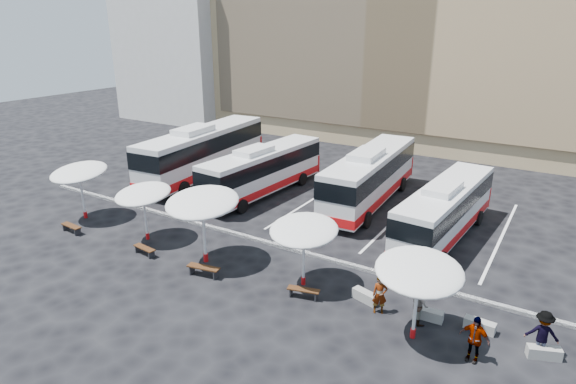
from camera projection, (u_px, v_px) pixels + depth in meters
The scene contains 26 objects.
ground at pixel (244, 242), 26.49m from camera, with size 120.00×120.00×0.00m, color black.
sandstone_building at pixel (431, 9), 47.84m from camera, with size 42.00×18.25×29.60m.
apartment_block at pixel (195, 42), 59.76m from camera, with size 14.00×14.00×18.00m, color beige.
curb_divider at pixel (249, 237), 26.87m from camera, with size 34.00×0.25×0.15m, color black.
bay_lines at pixel (314, 199), 32.91m from camera, with size 24.15×12.00×0.01m.
bus_0 at pixel (204, 150), 36.92m from camera, with size 3.78×13.20×4.13m.
bus_1 at pixel (263, 169), 33.32m from camera, with size 3.11×11.19×3.51m.
bus_2 at pixel (370, 175), 31.54m from camera, with size 3.25×12.09×3.80m.
bus_3 at pixel (445, 209), 26.42m from camera, with size 3.02×10.81×3.39m.
sunshade_0 at pixel (79, 172), 28.77m from camera, with size 3.42×3.46×3.46m.
sunshade_1 at pixel (143, 194), 25.95m from camera, with size 3.05×3.09×3.14m.
sunshade_2 at pixel (202, 203), 23.29m from camera, with size 4.21×4.25×3.75m.
sunshade_3 at pixel (304, 230), 21.32m from camera, with size 3.55×3.58×3.22m.
sunshade_4 at pixel (419, 271), 17.54m from camera, with size 4.25×4.27×3.38m.
wood_bench_0 at pixel (71, 227), 27.56m from camera, with size 1.50×0.49×0.45m.
wood_bench_1 at pixel (144, 249), 24.92m from camera, with size 1.43×0.52×0.43m.
wood_bench_2 at pixel (204, 269), 22.84m from camera, with size 1.67×0.72×0.50m.
wood_bench_3 at pixel (303, 291), 21.04m from camera, with size 1.48×0.71×0.44m.
conc_bench_0 at pixel (365, 296), 20.84m from camera, with size 1.20×0.40×0.45m, color gray.
conc_bench_1 at pixel (428, 314), 19.57m from camera, with size 1.18×0.39×0.44m, color gray.
conc_bench_2 at pixel (480, 325), 18.85m from camera, with size 1.17×0.39×0.44m, color gray.
conc_bench_3 at pixel (544, 353), 17.31m from camera, with size 1.16×0.39×0.43m, color gray.
passenger_0 at pixel (380, 295), 19.82m from camera, with size 0.61×0.40×1.69m, color black.
passenger_1 at pixel (420, 305), 19.16m from camera, with size 0.78×0.60×1.60m, color black.
passenger_2 at pixel (474, 339), 16.97m from camera, with size 1.06×0.44×1.80m, color black.
passenger_3 at pixel (542, 333), 17.29m from camera, with size 1.15×0.66×1.77m, color black.
Camera 1 is at (14.65, -19.21, 11.48)m, focal length 30.00 mm.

